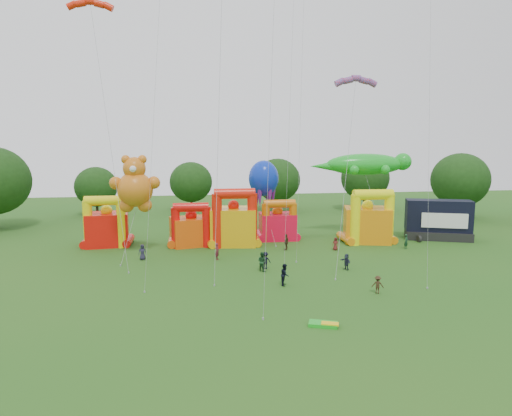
{
  "coord_description": "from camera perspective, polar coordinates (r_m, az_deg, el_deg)",
  "views": [
    {
      "loc": [
        -7.25,
        -28.15,
        12.95
      ],
      "look_at": [
        -1.06,
        18.0,
        5.98
      ],
      "focal_mm": 32.0,
      "sensor_mm": 36.0,
      "label": 1
    }
  ],
  "objects": [
    {
      "name": "diamond_kites",
      "position": [
        43.39,
        4.08,
        12.76
      ],
      "size": [
        27.11,
        21.64,
        41.35
      ],
      "color": "#E9480A",
      "rests_on": "ground"
    },
    {
      "name": "stage_trailer",
      "position": [
        64.35,
        21.83,
        -1.43
      ],
      "size": [
        8.71,
        5.54,
        5.23
      ],
      "color": "black",
      "rests_on": "ground"
    },
    {
      "name": "bouncy_castle_2",
      "position": [
        56.4,
        -2.79,
        -1.94
      ],
      "size": [
        5.99,
        5.03,
        7.22
      ],
      "color": "#E5A10C",
      "rests_on": "ground"
    },
    {
      "name": "bouncy_castle_1",
      "position": [
        56.77,
        -8.09,
        -2.59
      ],
      "size": [
        5.53,
        4.83,
        5.49
      ],
      "color": "#EB4E0C",
      "rests_on": "ground"
    },
    {
      "name": "spectator_9",
      "position": [
        40.57,
        14.96,
        -9.24
      ],
      "size": [
        1.14,
        0.9,
        1.55
      ],
      "primitive_type": "imported",
      "rotation": [
        0.0,
        0.0,
        2.77
      ],
      "color": "#372516",
      "rests_on": "ground"
    },
    {
      "name": "spectator_4",
      "position": [
        54.26,
        3.8,
        -4.26
      ],
      "size": [
        1.01,
        1.21,
        1.93
      ],
      "primitive_type": "imported",
      "rotation": [
        0.0,
        0.0,
        4.14
      ],
      "color": "#42331A",
      "rests_on": "ground"
    },
    {
      "name": "spectator_2",
      "position": [
        45.61,
        0.75,
        -6.7
      ],
      "size": [
        1.19,
        1.2,
        1.96
      ],
      "primitive_type": "imported",
      "rotation": [
        0.0,
        0.0,
        2.33
      ],
      "color": "#193F20",
      "rests_on": "ground"
    },
    {
      "name": "gecko_kite",
      "position": [
        64.05,
        13.68,
        4.42
      ],
      "size": [
        14.4,
        9.22,
        11.25
      ],
      "color": "green",
      "rests_on": "ground"
    },
    {
      "name": "teddy_bear_kite",
      "position": [
        52.68,
        -15.09,
        0.99
      ],
      "size": [
        5.62,
        7.38,
        11.38
      ],
      "color": "orange",
      "rests_on": "ground"
    },
    {
      "name": "spectator_8",
      "position": [
        41.4,
        3.63,
        -8.3
      ],
      "size": [
        1.01,
        1.14,
        1.97
      ],
      "primitive_type": "imported",
      "rotation": [
        0.0,
        0.0,
        1.25
      ],
      "color": "black",
      "rests_on": "ground"
    },
    {
      "name": "octopus_kite",
      "position": [
        61.15,
        1.1,
        2.37
      ],
      "size": [
        4.05,
        9.3,
        10.32
      ],
      "color": "#0C2CBD",
      "rests_on": "ground"
    },
    {
      "name": "ground",
      "position": [
        31.83,
        6.45,
        -15.55
      ],
      "size": [
        160.0,
        160.0,
        0.0
      ],
      "primitive_type": "plane",
      "color": "#215919",
      "rests_on": "ground"
    },
    {
      "name": "spectator_0",
      "position": [
        51.28,
        -14.01,
        -5.37
      ],
      "size": [
        0.87,
        0.58,
        1.73
      ],
      "primitive_type": "imported",
      "rotation": [
        0.0,
        0.0,
        0.04
      ],
      "color": "#232137",
      "rests_on": "ground"
    },
    {
      "name": "spectator_3",
      "position": [
        46.34,
        1.17,
        -6.58
      ],
      "size": [
        1.23,
        0.82,
        1.77
      ],
      "primitive_type": "imported",
      "rotation": [
        0.0,
        0.0,
        3.29
      ],
      "color": "black",
      "rests_on": "ground"
    },
    {
      "name": "bouncy_castle_3",
      "position": [
        59.61,
        2.74,
        -2.0
      ],
      "size": [
        4.55,
        3.66,
        5.42
      ],
      "color": "red",
      "rests_on": "ground"
    },
    {
      "name": "tree_ring",
      "position": [
        30.14,
        4.27,
        -4.34
      ],
      "size": [
        119.63,
        121.69,
        12.07
      ],
      "color": "#352314",
      "rests_on": "ground"
    },
    {
      "name": "spectator_5",
      "position": [
        46.96,
        11.22,
        -6.61
      ],
      "size": [
        0.95,
        1.61,
        1.65
      ],
      "primitive_type": "imported",
      "rotation": [
        0.0,
        0.0,
        5.04
      ],
      "color": "#252A3E",
      "rests_on": "ground"
    },
    {
      "name": "spectator_6",
      "position": [
        54.89,
        9.91,
        -4.44
      ],
      "size": [
        0.82,
        0.6,
        1.53
      ],
      "primitive_type": "imported",
      "rotation": [
        0.0,
        0.0,
        6.12
      ],
      "color": "maroon",
      "rests_on": "ground"
    },
    {
      "name": "folded_kite_bundle",
      "position": [
        33.37,
        8.5,
        -14.16
      ],
      "size": [
        2.22,
        1.62,
        0.31
      ],
      "color": "green",
      "rests_on": "ground"
    },
    {
      "name": "bouncy_castle_4",
      "position": [
        59.69,
        13.82,
        -1.7
      ],
      "size": [
        6.52,
        5.7,
        6.93
      ],
      "color": "orange",
      "rests_on": "ground"
    },
    {
      "name": "parafoil_kites",
      "position": [
        45.81,
        -2.71,
        7.24
      ],
      "size": [
        32.41,
        12.69,
        28.5
      ],
      "color": "red",
      "rests_on": "ground"
    },
    {
      "name": "spectator_1",
      "position": [
        50.02,
        -4.86,
        -5.43
      ],
      "size": [
        0.54,
        0.73,
        1.84
      ],
      "primitive_type": "imported",
      "rotation": [
        0.0,
        0.0,
        1.42
      ],
      "color": "maroon",
      "rests_on": "ground"
    },
    {
      "name": "spectator_7",
      "position": [
        57.62,
        18.27,
        -3.99
      ],
      "size": [
        0.78,
        0.76,
        1.8
      ],
      "primitive_type": "imported",
      "rotation": [
        0.0,
        0.0,
        0.71
      ],
      "color": "#173A22",
      "rests_on": "ground"
    },
    {
      "name": "bouncy_castle_0",
      "position": [
        58.93,
        -18.15,
        -2.21
      ],
      "size": [
        5.41,
        4.54,
        6.36
      ],
      "color": "red",
      "rests_on": "ground"
    }
  ]
}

